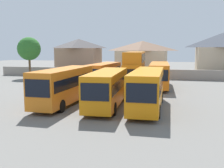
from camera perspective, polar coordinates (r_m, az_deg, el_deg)
name	(u,v)px	position (r m, az deg, el deg)	size (l,w,h in m)	color
ground	(134,83)	(42.45, 4.70, 0.21)	(140.00, 140.00, 0.00)	slate
depot_boundary_wall	(139,74)	(48.54, 5.84, 2.20)	(56.00, 0.50, 1.80)	gray
bus_1	(64,84)	(26.39, -10.24, -0.02)	(2.70, 10.19, 3.54)	orange
bus_2	(107,87)	(24.91, -0.98, -0.56)	(3.10, 10.27, 3.37)	orange
bus_3	(147,87)	(24.25, 7.61, -0.68)	(2.74, 10.50, 3.51)	orange
bus_4	(104,73)	(39.74, -1.73, 2.43)	(3.07, 10.25, 3.26)	orange
bus_5	(135,67)	(38.61, 4.90, 3.66)	(3.24, 10.84, 4.99)	orange
bus_6	(159,74)	(38.00, 10.11, 2.20)	(3.06, 11.21, 3.41)	orange
house_terrace_left	(79,56)	(58.78, -7.13, 5.99)	(9.16, 6.63, 7.52)	#9E7A60
house_terrace_centre	(142,58)	(56.01, 6.49, 5.67)	(10.52, 8.39, 7.03)	#C6B293
house_terrace_right	(224,54)	(55.61, 22.90, 5.92)	(10.54, 8.31, 8.57)	#C6B293
tree_left_of_lot	(29,49)	(52.19, -17.38, 7.21)	(4.29, 4.29, 7.56)	brown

